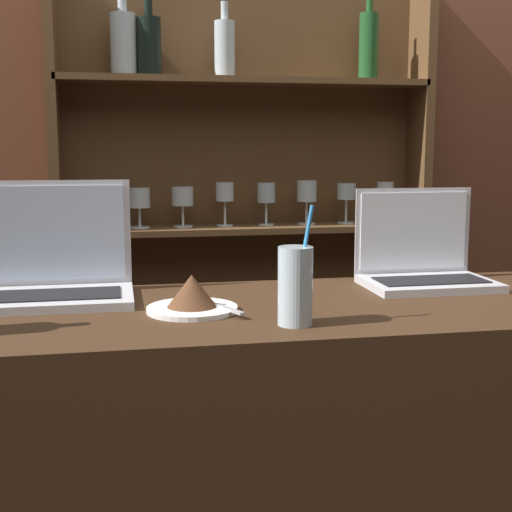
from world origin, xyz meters
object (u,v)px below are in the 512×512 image
laptop_near (49,273)px  laptop_far (423,263)px  water_glass (295,286)px  cake_plate (192,297)px

laptop_near → laptop_far: size_ratio=1.19×
water_glass → laptop_near: bearing=145.5°
laptop_near → water_glass: (0.46, -0.32, 0.02)m
laptop_far → laptop_near: bearing=179.8°
laptop_near → water_glass: laptop_near is taller
laptop_near → water_glass: size_ratio=1.58×
cake_plate → water_glass: (0.17, -0.14, 0.04)m
laptop_near → laptop_far: bearing=-0.2°
water_glass → laptop_far: bearing=38.9°
cake_plate → water_glass: water_glass is taller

